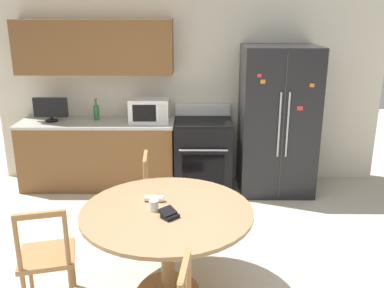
# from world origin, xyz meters

# --- Properties ---
(back_wall) EXTENTS (5.20, 0.44, 2.60)m
(back_wall) POSITION_xyz_m (-0.31, 2.59, 1.44)
(back_wall) COLOR silver
(back_wall) RESTS_ON ground_plane
(kitchen_counter) EXTENTS (2.03, 0.64, 0.90)m
(kitchen_counter) POSITION_xyz_m (-1.20, 2.29, 0.45)
(kitchen_counter) COLOR brown
(kitchen_counter) RESTS_ON ground_plane
(refrigerator) EXTENTS (0.93, 0.80, 1.88)m
(refrigerator) POSITION_xyz_m (1.14, 2.19, 0.94)
(refrigerator) COLOR black
(refrigerator) RESTS_ON ground_plane
(oven_range) EXTENTS (0.74, 0.68, 1.08)m
(oven_range) POSITION_xyz_m (0.20, 2.26, 0.47)
(oven_range) COLOR black
(oven_range) RESTS_ON ground_plane
(microwave) EXTENTS (0.51, 0.36, 0.30)m
(microwave) POSITION_xyz_m (-0.50, 2.28, 1.05)
(microwave) COLOR white
(microwave) RESTS_ON kitchen_counter
(countertop_tv) EXTENTS (0.44, 0.16, 0.32)m
(countertop_tv) POSITION_xyz_m (-1.78, 2.28, 1.07)
(countertop_tv) COLOR black
(countertop_tv) RESTS_ON kitchen_counter
(counter_bottle) EXTENTS (0.07, 0.07, 0.28)m
(counter_bottle) POSITION_xyz_m (-1.21, 2.36, 1.01)
(counter_bottle) COLOR #2D6B38
(counter_bottle) RESTS_ON kitchen_counter
(dining_table) EXTENTS (1.38, 1.38, 0.77)m
(dining_table) POSITION_xyz_m (-0.13, -0.02, 0.64)
(dining_table) COLOR #997551
(dining_table) RESTS_ON ground_plane
(dining_chair_far) EXTENTS (0.45, 0.45, 0.90)m
(dining_chair_far) POSITION_xyz_m (-0.25, 0.93, 0.43)
(dining_chair_far) COLOR #9E7042
(dining_chair_far) RESTS_ON ground_plane
(dining_chair_left) EXTENTS (0.51, 0.51, 0.90)m
(dining_chair_left) POSITION_xyz_m (-1.07, -0.19, 0.43)
(dining_chair_left) COLOR #9E7042
(dining_chair_left) RESTS_ON ground_plane
(candle_glass) EXTENTS (0.08, 0.08, 0.09)m
(candle_glass) POSITION_xyz_m (-0.23, -0.03, 0.80)
(candle_glass) COLOR silver
(candle_glass) RESTS_ON dining_table
(folded_napkin) EXTENTS (0.16, 0.06, 0.05)m
(folded_napkin) POSITION_xyz_m (-0.25, 0.14, 0.79)
(folded_napkin) COLOR silver
(folded_napkin) RESTS_ON dining_table
(wallet) EXTENTS (0.17, 0.17, 0.07)m
(wallet) POSITION_xyz_m (-0.11, -0.15, 0.79)
(wallet) COLOR black
(wallet) RESTS_ON dining_table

